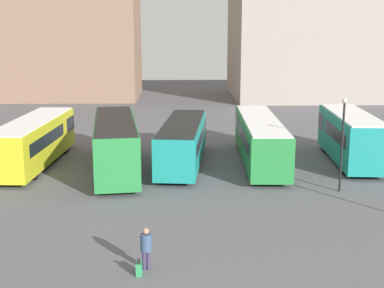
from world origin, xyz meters
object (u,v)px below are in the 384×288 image
bus_2 (183,141)px  bus_4 (351,136)px  bus_0 (34,140)px  bus_3 (260,138)px  suitcase (139,268)px  traveler (146,245)px  lamp_post_1 (343,137)px  bus_1 (116,143)px

bus_2 → bus_4: bearing=-82.0°
bus_0 → bus_4: size_ratio=1.17×
bus_3 → suitcase: size_ratio=17.90×
traveler → suitcase: (-0.24, -0.46, -0.73)m
bus_2 → lamp_post_1: (8.66, -6.24, 1.52)m
bus_3 → traveler: bearing=159.7°
bus_4 → lamp_post_1: 7.25m
bus_2 → bus_3: 5.22m
bus_3 → bus_0: bearing=93.5°
bus_0 → bus_2: (9.82, -0.16, -0.09)m
bus_1 → bus_3: 9.67m
bus_4 → suitcase: bus_4 is taller
bus_3 → bus_4: 6.13m
lamp_post_1 → bus_2: bearing=144.2°
bus_2 → suitcase: (-1.78, -16.27, -1.33)m
bus_0 → lamp_post_1: (18.48, -6.40, 1.43)m
bus_3 → lamp_post_1: 7.74m
bus_0 → traveler: 18.01m
bus_3 → bus_2: bearing=97.8°
bus_0 → suitcase: size_ratio=16.18×
lamp_post_1 → bus_4: bearing=68.1°
bus_0 → bus_3: (15.02, 0.37, -0.03)m
bus_1 → suitcase: size_ratio=16.50×
bus_4 → suitcase: (-13.10, -16.65, -1.55)m
bus_4 → lamp_post_1: bearing=162.1°
bus_0 → traveler: size_ratio=6.90×
traveler → lamp_post_1: bearing=-48.0°
bus_0 → suitcase: 18.35m
traveler → suitcase: traveler is taller
bus_2 → bus_0: bearing=95.1°
bus_0 → bus_2: bus_0 is taller
bus_1 → lamp_post_1: size_ratio=2.22×
traveler → bus_4: bearing=-39.7°
bus_1 → bus_4: size_ratio=1.19×
bus_1 → bus_4: bearing=-90.9°
bus_3 → traveler: size_ratio=7.64×
bus_0 → lamp_post_1: size_ratio=2.18×
bus_4 → bus_3: bearing=92.6°
bus_3 → traveler: 17.69m
traveler → lamp_post_1: lamp_post_1 is taller
bus_1 → bus_3: (9.48, 1.92, -0.16)m
bus_0 → suitcase: (8.04, -16.43, -1.43)m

